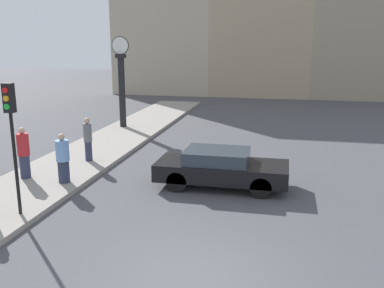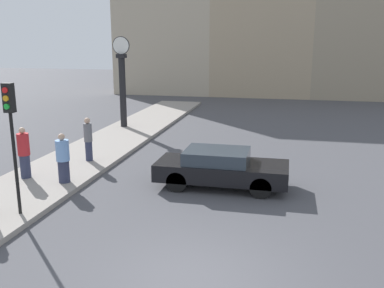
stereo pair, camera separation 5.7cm
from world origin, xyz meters
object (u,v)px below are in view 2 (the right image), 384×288
pedestrian_red_top (24,153)px  pedestrian_grey_jacket (88,139)px  traffic_light_near (11,122)px  street_clock (122,84)px  pedestrian_blue_stripe (63,159)px  sedan_car (221,168)px

pedestrian_red_top → pedestrian_grey_jacket: bearing=64.8°
traffic_light_near → street_clock: (-1.73, 12.08, -0.22)m
traffic_light_near → street_clock: bearing=98.2°
street_clock → pedestrian_blue_stripe: (1.59, -9.39, -1.53)m
street_clock → pedestrian_grey_jacket: size_ratio=2.82×
pedestrian_grey_jacket → street_clock: bearing=100.2°
sedan_car → pedestrian_blue_stripe: pedestrian_blue_stripe is taller
sedan_car → pedestrian_blue_stripe: 5.23m
sedan_car → pedestrian_blue_stripe: size_ratio=2.61×
sedan_car → pedestrian_red_top: (-6.64, -0.97, 0.37)m
traffic_light_near → sedan_car: bearing=37.6°
street_clock → pedestrian_blue_stripe: bearing=-80.4°
sedan_car → pedestrian_red_top: bearing=-171.7°
traffic_light_near → pedestrian_blue_stripe: (-0.15, 2.70, -1.75)m
sedan_car → traffic_light_near: bearing=-142.4°
traffic_light_near → pedestrian_blue_stripe: bearing=93.2°
street_clock → traffic_light_near: bearing=-81.8°
sedan_car → pedestrian_grey_jacket: pedestrian_grey_jacket is taller
pedestrian_blue_stripe → pedestrian_red_top: bearing=174.4°
traffic_light_near → pedestrian_grey_jacket: bearing=95.6°
sedan_car → pedestrian_grey_jacket: 5.68m
pedestrian_blue_stripe → pedestrian_red_top: pedestrian_red_top is taller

